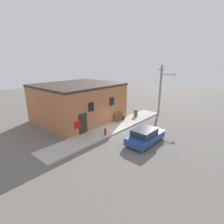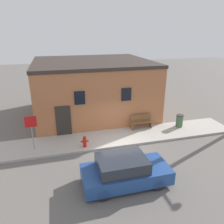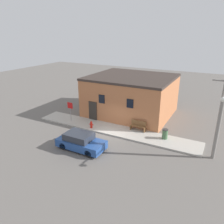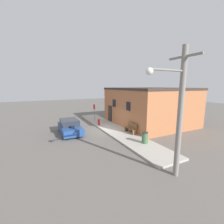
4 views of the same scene
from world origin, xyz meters
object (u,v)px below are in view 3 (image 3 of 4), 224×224
at_px(parked_car, 81,141).
at_px(trash_bin, 165,134).
at_px(fire_hydrant, 91,125).
at_px(utility_pole, 220,116).
at_px(stop_sign, 70,108).
at_px(bench, 138,126).

bearing_deg(parked_car, trash_bin, 39.86).
bearing_deg(fire_hydrant, utility_pole, -0.99).
height_order(stop_sign, utility_pole, utility_pole).
distance_m(bench, parked_car, 6.22).
distance_m(stop_sign, parked_car, 6.12).
xyz_separation_m(fire_hydrant, parked_car, (1.35, -3.71, 0.16)).
distance_m(stop_sign, trash_bin, 10.26).
relative_size(stop_sign, utility_pole, 0.32).
height_order(stop_sign, parked_car, stop_sign).
bearing_deg(bench, trash_bin, -10.61).
xyz_separation_m(stop_sign, utility_pole, (14.35, -0.70, 1.98)).
distance_m(trash_bin, parked_car, 7.64).
relative_size(stop_sign, bench, 1.38).
xyz_separation_m(fire_hydrant, utility_pole, (11.38, -0.20, 3.10)).
distance_m(bench, utility_pole, 7.84).
height_order(bench, trash_bin, bench).
xyz_separation_m(trash_bin, parked_car, (-5.86, -4.89, 0.06)).
relative_size(fire_hydrant, stop_sign, 0.35).
bearing_deg(bench, utility_pole, -15.29).
relative_size(fire_hydrant, trash_bin, 0.80).
xyz_separation_m(bench, utility_pole, (6.99, -1.91, 2.99)).
xyz_separation_m(utility_pole, parked_car, (-10.03, -3.51, -2.94)).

